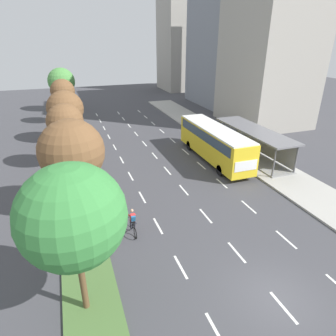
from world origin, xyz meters
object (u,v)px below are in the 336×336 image
cyclist (133,223)px  median_tree_farthest (61,81)px  median_tree_second (72,152)px  median_tree_nearest (72,216)px  median_tree_fifth (63,91)px  median_tree_third (65,122)px  bus (214,140)px  bus_shelter (255,140)px  median_tree_fourth (65,109)px

cyclist → median_tree_farthest: (-2.90, 36.50, 4.06)m
median_tree_second → median_tree_nearest: bearing=-92.4°
median_tree_farthest → cyclist: bearing=-85.5°
cyclist → median_tree_farthest: 36.84m
median_tree_second → median_tree_fifth: median_tree_second is taller
median_tree_second → median_tree_third: bearing=91.2°
bus → median_tree_farthest: (-13.36, 27.33, 2.78)m
bus_shelter → median_tree_fifth: (-17.69, 19.88, 2.72)m
median_tree_fourth → median_tree_fifth: (0.01, 8.26, 0.65)m
bus → median_tree_fifth: 23.45m
cyclist → median_tree_fifth: bearing=96.0°
median_tree_fifth → cyclist: bearing=-84.0°
bus → median_tree_third: median_tree_third is taller
median_tree_third → median_tree_farthest: size_ratio=0.88×
median_tree_nearest → median_tree_third: (0.18, 16.52, -0.47)m
bus → median_tree_nearest: (-13.80, -13.96, 2.94)m
bus_shelter → median_tree_second: bearing=-164.5°
bus_shelter → median_tree_nearest: (-18.07, -13.16, 3.14)m
bus → median_tree_third: size_ratio=1.87×
cyclist → median_tree_farthest: median_tree_farthest is taller
median_tree_second → median_tree_fourth: size_ratio=1.14×
bus → median_tree_fifth: (-13.41, 19.07, 2.52)m
bus → median_tree_nearest: bearing=-134.7°
bus → median_tree_farthest: median_tree_farthest is taller
median_tree_second → median_tree_third: size_ratio=1.11×
cyclist → median_tree_third: size_ratio=0.30×
median_tree_nearest → median_tree_fourth: (0.38, 24.78, -1.07)m
bus → median_tree_third: bearing=169.4°
bus_shelter → median_tree_farthest: 33.34m
median_tree_fourth → bus_shelter: bearing=-33.3°
median_tree_farthest → median_tree_second: bearing=-90.2°
median_tree_fifth → median_tree_farthest: (0.05, 8.26, 0.26)m
bus → median_tree_second: median_tree_second is taller
median_tree_third → bus_shelter: bearing=-10.6°
bus_shelter → cyclist: bus_shelter is taller
median_tree_nearest → median_tree_third: median_tree_nearest is taller
bus_shelter → median_tree_farthest: size_ratio=1.54×
median_tree_nearest → bus: bearing=45.3°
cyclist → median_tree_fifth: 28.65m
bus_shelter → median_tree_fourth: median_tree_fourth is taller
median_tree_third → median_tree_fourth: median_tree_third is taller
median_tree_second → median_tree_farthest: size_ratio=0.97×
median_tree_nearest → median_tree_fifth: (0.39, 33.04, -0.42)m
median_tree_third → median_tree_fourth: bearing=88.6°
bus_shelter → median_tree_farthest: median_tree_farthest is taller
median_tree_third → median_tree_fourth: 8.28m
median_tree_second → median_tree_third: (-0.17, 8.26, -0.15)m
median_tree_nearest → median_tree_farthest: median_tree_nearest is taller
bus → bus_shelter: bearing=-10.6°
median_tree_fourth → median_tree_farthest: bearing=89.8°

